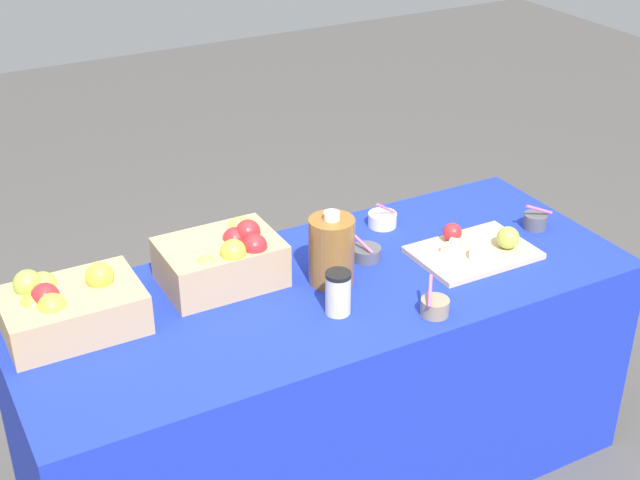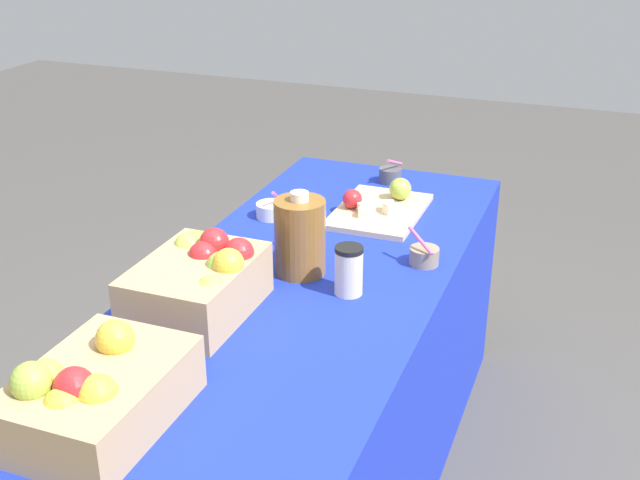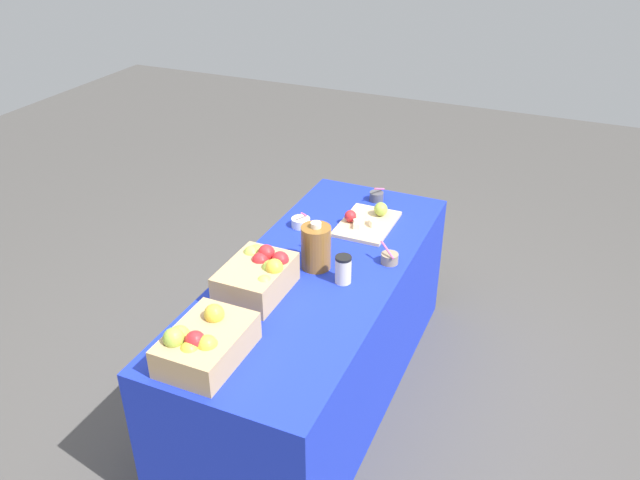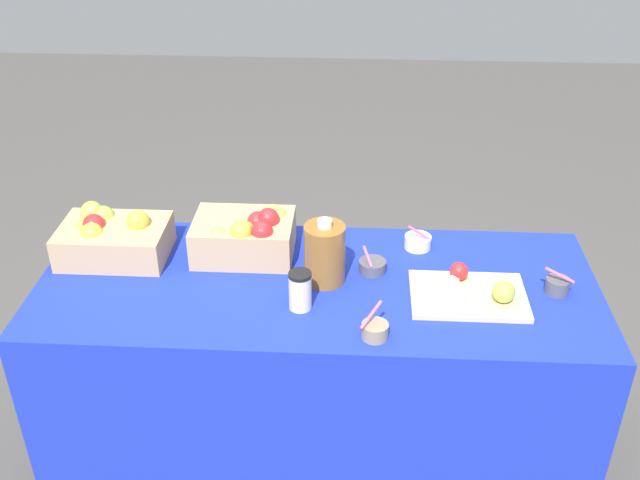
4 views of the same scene
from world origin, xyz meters
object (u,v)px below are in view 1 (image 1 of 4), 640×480
sample_bowl_far (382,219)px  coffee_cup (338,293)px  sample_bowl_extra (366,253)px  cider_jug (331,250)px  apple_crate_left (68,307)px  cutting_board_front (476,248)px  sample_bowl_near (535,221)px  sample_bowl_mid (435,306)px  apple_crate_middle (224,258)px

sample_bowl_far → coffee_cup: size_ratio=0.79×
sample_bowl_extra → cider_jug: cider_jug is taller
apple_crate_left → coffee_cup: (0.69, -0.28, -0.01)m
cutting_board_front → sample_bowl_extra: size_ratio=3.99×
cutting_board_front → coffee_cup: (-0.56, -0.09, 0.05)m
apple_crate_left → cider_jug: 0.77m
sample_bowl_near → cider_jug: bearing=177.9°
sample_bowl_near → cider_jug: cider_jug is taller
sample_bowl_mid → sample_bowl_extra: size_ratio=1.09×
apple_crate_left → apple_crate_middle: size_ratio=1.07×
apple_crate_middle → sample_bowl_extra: (0.45, -0.08, -0.06)m
apple_crate_middle → cider_jug: 0.32m
sample_bowl_extra → apple_crate_left: bearing=176.7°
cutting_board_front → apple_crate_middle: bearing=163.8°
apple_crate_middle → sample_bowl_far: bearing=7.8°
sample_bowl_extra → coffee_cup: size_ratio=0.72×
cutting_board_front → sample_bowl_extra: bearing=156.4°
cutting_board_front → sample_bowl_near: bearing=9.8°
sample_bowl_mid → cider_jug: (-0.17, 0.30, 0.08)m
cutting_board_front → cider_jug: bearing=171.0°
cutting_board_front → apple_crate_left: bearing=171.1°
apple_crate_middle → sample_bowl_far: apple_crate_middle is taller
apple_crate_middle → sample_bowl_mid: (0.45, -0.45, -0.06)m
apple_crate_left → sample_bowl_near: size_ratio=3.73×
apple_crate_middle → sample_bowl_extra: apple_crate_middle is taller
cutting_board_front → sample_bowl_near: size_ratio=3.76×
sample_bowl_extra → cider_jug: bearing=-158.3°
sample_bowl_far → sample_bowl_extra: (-0.17, -0.17, -0.00)m
cider_jug → apple_crate_middle: bearing=152.7°
sample_bowl_mid → apple_crate_middle: bearing=135.3°
sample_bowl_extra → coffee_cup: bearing=-135.5°
apple_crate_left → cider_jug: (0.76, -0.12, 0.03)m
sample_bowl_near → sample_bowl_mid: size_ratio=0.98×
sample_bowl_far → cider_jug: cider_jug is taller
sample_bowl_far → coffee_cup: coffee_cup is taller
sample_bowl_near → cider_jug: 0.78m
sample_bowl_mid → sample_bowl_far: size_ratio=0.99×
apple_crate_left → sample_bowl_mid: apple_crate_left is taller
apple_crate_left → apple_crate_middle: apple_crate_middle is taller
apple_crate_middle → sample_bowl_near: 1.07m
sample_bowl_near → sample_bowl_mid: sample_bowl_mid is taller
apple_crate_left → sample_bowl_far: size_ratio=3.59×
coffee_cup → cider_jug: bearing=67.0°
sample_bowl_mid → coffee_cup: bearing=149.5°
cutting_board_front → sample_bowl_mid: sample_bowl_mid is taller
apple_crate_left → sample_bowl_far: (1.09, 0.11, -0.05)m
sample_bowl_far → coffee_cup: bearing=-135.2°
sample_bowl_mid → coffee_cup: 0.28m
apple_crate_middle → coffee_cup: size_ratio=2.67×
coffee_cup → sample_bowl_extra: bearing=44.5°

